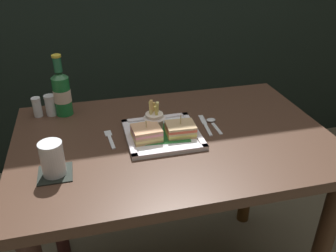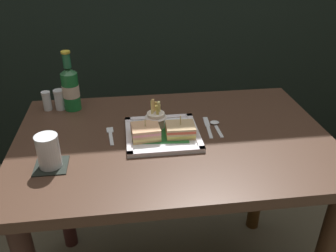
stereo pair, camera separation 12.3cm
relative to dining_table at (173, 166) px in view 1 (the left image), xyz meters
name	(u,v)px [view 1 (the left image)]	position (x,y,z in m)	size (l,w,h in m)	color
dining_table	(173,166)	(0.00, 0.00, 0.00)	(1.11, 0.73, 0.77)	#462E22
square_plate	(162,134)	(-0.04, 0.01, 0.14)	(0.25, 0.25, 0.02)	white
sandwich_half_left	(146,133)	(-0.10, -0.01, 0.16)	(0.10, 0.09, 0.07)	tan
sandwich_half_right	(181,129)	(0.02, -0.01, 0.16)	(0.10, 0.08, 0.08)	tan
fries_cup	(154,118)	(-0.06, 0.06, 0.18)	(0.08, 0.08, 0.11)	silver
beer_bottle	(62,92)	(-0.37, 0.27, 0.22)	(0.07, 0.07, 0.24)	#1A6F33
drink_coaster	(55,174)	(-0.40, -0.13, 0.13)	(0.10, 0.10, 0.00)	black
water_glass	(53,161)	(-0.40, -0.13, 0.18)	(0.07, 0.07, 0.10)	silver
fork	(110,138)	(-0.22, 0.04, 0.13)	(0.03, 0.13, 0.00)	silver
knife	(205,124)	(0.14, 0.05, 0.13)	(0.03, 0.16, 0.00)	silver
spoon	(212,122)	(0.17, 0.05, 0.13)	(0.04, 0.12, 0.01)	silver
salt_shaker	(37,108)	(-0.47, 0.27, 0.16)	(0.03, 0.03, 0.08)	silver
pepper_shaker	(51,106)	(-0.42, 0.27, 0.16)	(0.04, 0.04, 0.08)	silver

